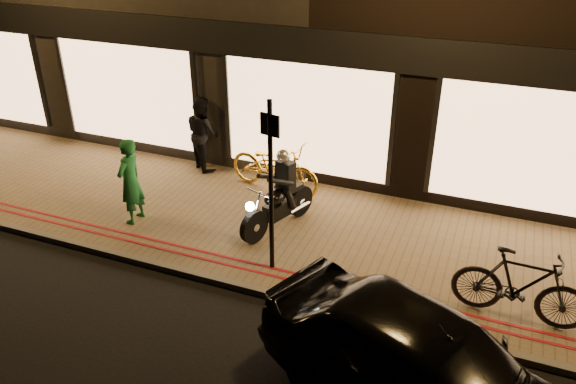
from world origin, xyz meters
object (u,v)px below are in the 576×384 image
object	(u,v)px
sign_post	(271,180)
bicycle_gold	(275,166)
parked_car	(426,369)
person_green	(130,181)
motorcycle	(279,199)

from	to	relation	value
sign_post	bicycle_gold	size ratio (longest dim) A/B	1.40
bicycle_gold	parked_car	size ratio (longest dim) A/B	0.48
bicycle_gold	sign_post	bearing A→B (deg)	-148.72
person_green	parked_car	xyz separation A→B (m)	(6.03, -2.51, -0.22)
person_green	parked_car	world-z (taller)	person_green
sign_post	person_green	size ratio (longest dim) A/B	1.75
bicycle_gold	parked_car	xyz separation A→B (m)	(3.99, -4.73, 0.08)
sign_post	bicycle_gold	world-z (taller)	sign_post
motorcycle	bicycle_gold	size ratio (longest dim) A/B	0.87
motorcycle	sign_post	bearing A→B (deg)	-53.72
person_green	parked_car	size ratio (longest dim) A/B	0.38
sign_post	person_green	distance (m)	3.26
bicycle_gold	person_green	size ratio (longest dim) A/B	1.25
motorcycle	bicycle_gold	world-z (taller)	motorcycle
bicycle_gold	person_green	bearing A→B (deg)	146.56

